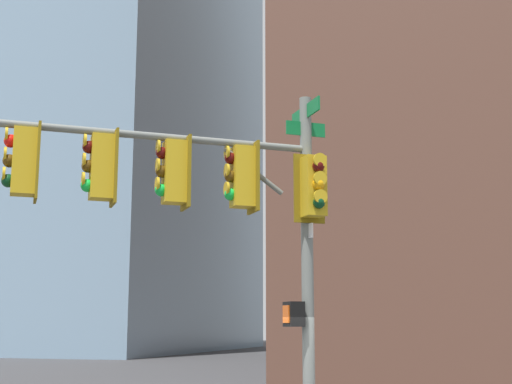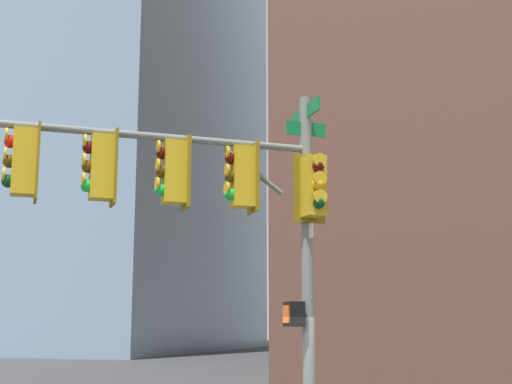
# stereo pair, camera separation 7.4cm
# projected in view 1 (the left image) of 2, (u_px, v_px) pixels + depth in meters

# --- Properties ---
(signal_pole_assembly) EXTENTS (3.61, 4.69, 6.22)m
(signal_pole_assembly) POSITION_uv_depth(u_px,v_px,m) (207.00, 197.00, 11.41)
(signal_pole_assembly) COLOR slate
(signal_pole_assembly) RESTS_ON ground_plane
(building_brick_midblock) EXTENTS (17.27, 16.34, 44.16)m
(building_brick_midblock) POSITION_uv_depth(u_px,v_px,m) (486.00, 75.00, 57.28)
(building_brick_midblock) COLOR #4C3328
(building_brick_midblock) RESTS_ON ground_plane
(building_glass_tower) EXTENTS (33.06, 22.85, 61.40)m
(building_glass_tower) POSITION_uv_depth(u_px,v_px,m) (110.00, 45.00, 73.58)
(building_glass_tower) COLOR #7A99B2
(building_glass_tower) RESTS_ON ground_plane
(building_brick_farside) EXTENTS (18.45, 15.38, 32.97)m
(building_brick_farside) POSITION_uv_depth(u_px,v_px,m) (512.00, 158.00, 61.36)
(building_brick_farside) COLOR #4C3328
(building_brick_farside) RESTS_ON ground_plane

